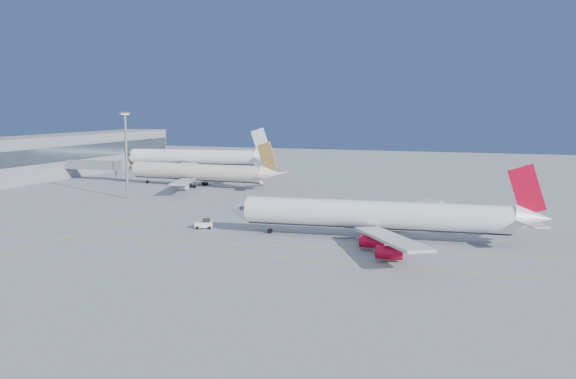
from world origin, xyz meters
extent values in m
plane|color=slate|center=(0.00, 0.00, 0.00)|extent=(500.00, 500.00, 0.00)
cube|color=gray|center=(-115.00, 85.00, 7.50)|extent=(18.00, 110.00, 15.00)
cube|color=#3F4C59|center=(-105.80, 85.00, 9.00)|extent=(0.40, 107.80, 5.00)
cube|color=gray|center=(-95.00, 72.00, 5.20)|extent=(22.00, 3.00, 3.00)
cylinder|color=gray|center=(-86.00, 72.00, 2.60)|extent=(0.70, 0.70, 5.20)
cube|color=gray|center=(-84.00, 72.00, 5.20)|extent=(3.20, 3.60, 3.40)
cube|color=gold|center=(5.00, -14.00, 0.01)|extent=(90.00, 0.18, 0.02)
cube|color=gold|center=(0.00, -6.00, 0.01)|extent=(118.86, 16.88, 0.02)
cube|color=gold|center=(-40.00, 30.00, 0.01)|extent=(0.18, 140.00, 0.02)
cylinder|color=white|center=(17.63, 6.34, 4.76)|extent=(51.49, 9.57, 5.31)
cone|color=white|center=(-9.90, 4.03, 4.76)|extent=(4.55, 5.63, 5.31)
cone|color=white|center=(46.34, 8.75, 5.31)|extent=(6.80, 5.56, 5.04)
cube|color=black|center=(-8.17, 4.18, 5.31)|extent=(1.88, 5.15, 0.64)
cube|color=#B7B7BC|center=(23.49, -8.08, 3.30)|extent=(17.63, 25.20, 0.50)
cube|color=#B7B7BC|center=(21.01, 21.53, 3.30)|extent=(13.99, 26.44, 0.50)
cube|color=#BB0825|center=(44.98, 8.63, 10.43)|extent=(7.05, 1.00, 9.68)
cylinder|color=gray|center=(-3.30, 4.58, 1.56)|extent=(0.22, 0.22, 2.10)
cylinder|color=black|center=(-3.30, 4.58, 0.50)|extent=(1.06, 0.72, 1.01)
cylinder|color=gray|center=(18.85, 2.68, 1.56)|extent=(0.29, 0.29, 2.10)
cylinder|color=black|center=(18.85, 2.68, 0.50)|extent=(1.07, 0.90, 1.01)
cylinder|color=gray|center=(18.23, 10.15, 1.56)|extent=(0.29, 0.29, 2.10)
cylinder|color=black|center=(18.23, 10.15, 0.50)|extent=(1.07, 0.90, 1.01)
cylinder|color=#BB0825|center=(19.41, -3.63, 1.58)|extent=(4.57, 2.65, 2.29)
cylinder|color=#BB0825|center=(23.94, -11.24, 1.58)|extent=(4.57, 2.65, 2.29)
cylinder|color=#BB0825|center=(17.72, 16.46, 1.58)|extent=(4.57, 2.65, 2.29)
cylinder|color=#BB0825|center=(20.92, 24.72, 1.58)|extent=(4.57, 2.65, 2.29)
cylinder|color=beige|center=(-52.97, 67.79, 4.63)|extent=(47.05, 8.85, 5.13)
cone|color=beige|center=(-78.27, 69.82, 4.63)|extent=(4.45, 5.44, 5.13)
cone|color=beige|center=(-26.51, 65.67, 5.17)|extent=(6.67, 5.36, 4.87)
cube|color=black|center=(-76.56, 69.68, 5.17)|extent=(1.82, 4.97, 0.63)
cube|color=#B7B7BC|center=(-49.77, 53.35, 3.22)|extent=(13.52, 25.15, 0.49)
cube|color=#B7B7BC|center=(-47.51, 81.54, 3.22)|extent=(16.81, 24.05, 0.49)
cube|color=#B78744|center=(-27.85, 65.78, 10.19)|extent=(6.93, 0.96, 9.52)
cylinder|color=gray|center=(-72.09, 69.32, 1.53)|extent=(0.22, 0.22, 2.07)
cylinder|color=black|center=(-72.09, 69.32, 0.49)|extent=(1.04, 0.71, 0.99)
cylinder|color=gray|center=(-52.36, 64.09, 1.53)|extent=(0.29, 0.29, 2.07)
cylinder|color=black|center=(-52.36, 64.09, 0.49)|extent=(1.05, 0.89, 0.99)
cylinder|color=gray|center=(-51.78, 71.35, 1.53)|extent=(0.29, 0.29, 2.07)
cylinder|color=black|center=(-51.78, 71.35, 0.49)|extent=(1.05, 0.89, 0.99)
cylinder|color=#B7B7BC|center=(-52.14, 56.07, 1.54)|extent=(4.49, 2.59, 2.25)
cylinder|color=#B7B7BC|center=(-50.28, 79.23, 1.54)|extent=(4.49, 2.59, 2.25)
cylinder|color=white|center=(-79.11, 115.09, 5.28)|extent=(52.08, 12.74, 5.80)
cone|color=white|center=(-107.02, 111.28, 5.28)|extent=(5.40, 6.37, 5.80)
cone|color=white|center=(-49.87, 119.07, 5.90)|extent=(7.93, 6.44, 5.51)
cube|color=black|center=(-105.07, 111.55, 5.90)|extent=(2.39, 5.68, 0.72)
cube|color=#B7B7BC|center=(-72.28, 100.15, 3.69)|extent=(19.97, 26.21, 0.57)
cube|color=#B7B7BC|center=(-76.53, 131.30, 3.69)|extent=(13.82, 28.22, 0.57)
cube|color=silver|center=(-51.40, 118.86, 11.65)|extent=(7.95, 1.54, 10.96)
cylinder|color=gray|center=(-100.14, 112.22, 1.76)|extent=(0.25, 0.25, 2.38)
cylinder|color=black|center=(-100.14, 112.22, 0.57)|extent=(1.23, 0.87, 1.14)
cylinder|color=gray|center=(-77.52, 111.12, 1.76)|extent=(0.33, 0.33, 2.38)
cylinder|color=black|center=(-77.52, 111.12, 0.57)|extent=(1.25, 1.08, 1.14)
cylinder|color=gray|center=(-78.64, 119.33, 1.76)|extent=(0.33, 0.33, 2.38)
cylinder|color=black|center=(-78.64, 119.33, 0.57)|extent=(1.25, 1.08, 1.14)
cylinder|color=#B7B7BC|center=(-75.55, 102.53, 1.74)|extent=(5.27, 3.24, 2.59)
cylinder|color=#B7B7BC|center=(-79.04, 128.14, 1.74)|extent=(5.27, 3.24, 2.59)
cube|color=white|center=(-18.29, 4.75, 0.82)|extent=(4.07, 3.03, 1.10)
cube|color=black|center=(-17.78, 4.95, 1.65)|extent=(1.93, 1.98, 0.82)
cylinder|color=black|center=(-19.14, 3.39, 0.32)|extent=(0.71, 0.53, 0.64)
cylinder|color=black|center=(-19.83, 5.18, 0.32)|extent=(0.71, 0.53, 0.64)
cylinder|color=black|center=(-16.75, 4.31, 0.32)|extent=(0.71, 0.53, 0.64)
cylinder|color=black|center=(-17.45, 6.11, 0.32)|extent=(0.71, 0.53, 0.64)
cylinder|color=gray|center=(-58.31, 37.04, 11.74)|extent=(0.66, 0.66, 23.47)
cube|color=gray|center=(-58.31, 37.04, 23.66)|extent=(2.07, 2.07, 0.47)
cube|color=white|center=(-58.31, 37.04, 23.29)|extent=(1.50, 1.50, 0.23)
camera|label=1|loc=(42.71, -114.03, 25.56)|focal=40.00mm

